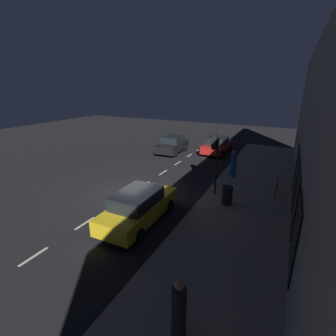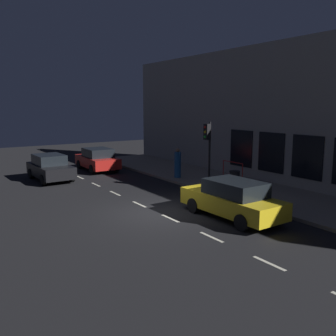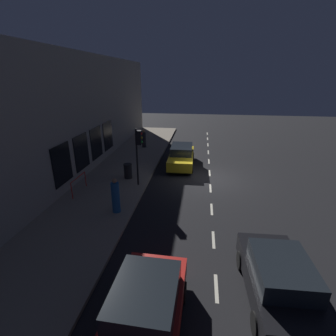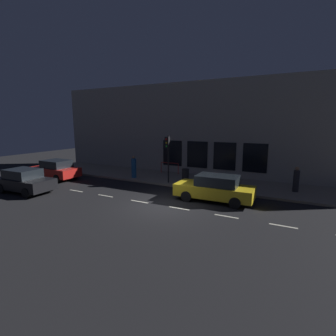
{
  "view_description": "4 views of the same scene",
  "coord_description": "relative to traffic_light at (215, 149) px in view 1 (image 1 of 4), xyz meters",
  "views": [
    {
      "loc": [
        7.89,
        -10.72,
        6.06
      ],
      "look_at": [
        1.89,
        1.24,
        1.54
      ],
      "focal_mm": 26.11,
      "sensor_mm": 36.0,
      "label": 1
    },
    {
      "loc": [
        -8.07,
        -13.01,
        4.57
      ],
      "look_at": [
        2.53,
        2.98,
        1.29
      ],
      "focal_mm": 39.31,
      "sensor_mm": 36.0,
      "label": 2
    },
    {
      "loc": [
        0.75,
        15.82,
        6.62
      ],
      "look_at": [
        2.58,
        2.33,
        1.5
      ],
      "focal_mm": 26.37,
      "sensor_mm": 36.0,
      "label": 3
    },
    {
      "loc": [
        -11.9,
        -6.45,
        4.61
      ],
      "look_at": [
        2.53,
        1.0,
        1.68
      ],
      "focal_mm": 26.76,
      "sensor_mm": 36.0,
      "label": 4
    }
  ],
  "objects": [
    {
      "name": "pedestrian_1",
      "position": [
        1.72,
        -8.59,
        -1.84
      ],
      "size": [
        0.52,
        0.52,
        1.66
      ],
      "rotation": [
        0.0,
        0.0,
        3.96
      ],
      "color": "#232328",
      "rests_on": "sidewalk"
    },
    {
      "name": "pedestrian_0",
      "position": [
        0.4,
        3.34,
        -1.78
      ],
      "size": [
        0.46,
        0.46,
        1.82
      ],
      "rotation": [
        0.0,
        0.0,
        0.12
      ],
      "color": "#1E5189",
      "rests_on": "sidewalk"
    },
    {
      "name": "ground_plane",
      "position": [
        -4.4,
        -1.99,
        -2.76
      ],
      "size": [
        60.0,
        60.0,
        0.0
      ],
      "primitive_type": "plane",
      "color": "black"
    },
    {
      "name": "trash_bin",
      "position": [
        1.07,
        -0.99,
        -2.12
      ],
      "size": [
        0.56,
        0.56,
        0.99
      ],
      "color": "black",
      "rests_on": "sidewalk"
    },
    {
      "name": "parked_car_1",
      "position": [
        -2.4,
        9.25,
        -1.97
      ],
      "size": [
        2.06,
        4.18,
        1.58
      ],
      "rotation": [
        0.0,
        0.0,
        -0.02
      ],
      "color": "red",
      "rests_on": "ground"
    },
    {
      "name": "sidewalk",
      "position": [
        1.85,
        -1.99,
        -2.69
      ],
      "size": [
        4.5,
        32.0,
        0.15
      ],
      "color": "gray",
      "rests_on": "ground"
    },
    {
      "name": "building_facade",
      "position": [
        4.4,
        -1.99,
        1.27
      ],
      "size": [
        0.65,
        32.0,
        8.09
      ],
      "color": "gray",
      "rests_on": "ground"
    },
    {
      "name": "parked_car_2",
      "position": [
        -2.23,
        -4.31,
        -1.97
      ],
      "size": [
        1.97,
        4.62,
        1.58
      ],
      "rotation": [
        0.0,
        0.0,
        0.02
      ],
      "color": "gold",
      "rests_on": "ground"
    },
    {
      "name": "lane_centre_line",
      "position": [
        -4.4,
        -2.99,
        -2.76
      ],
      "size": [
        0.12,
        27.2,
        0.01
      ],
      "color": "beige",
      "rests_on": "ground"
    },
    {
      "name": "parked_car_0",
      "position": [
        -6.21,
        7.58,
        -1.97
      ],
      "size": [
        2.03,
        4.06,
        1.58
      ],
      "rotation": [
        0.0,
        0.0,
        3.18
      ],
      "color": "black",
      "rests_on": "ground"
    },
    {
      "name": "traffic_light",
      "position": [
        0.0,
        0.0,
        0.0
      ],
      "size": [
        0.45,
        0.32,
        3.56
      ],
      "color": "black",
      "rests_on": "sidewalk"
    },
    {
      "name": "red_railing",
      "position": [
        3.29,
        1.51,
        -1.91
      ],
      "size": [
        0.05,
        1.75,
        0.97
      ],
      "color": "red",
      "rests_on": "sidewalk"
    }
  ]
}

